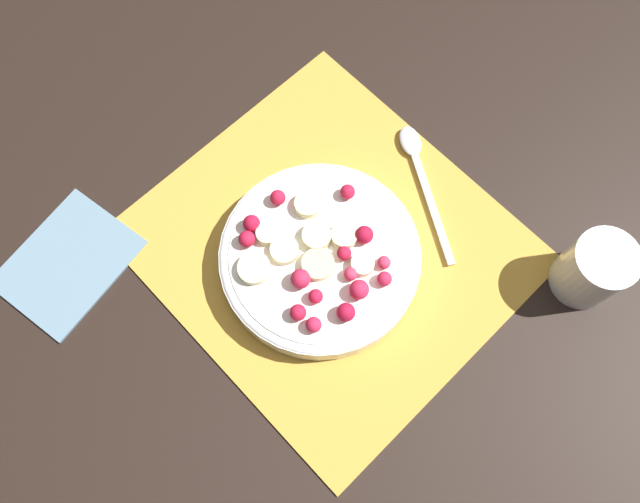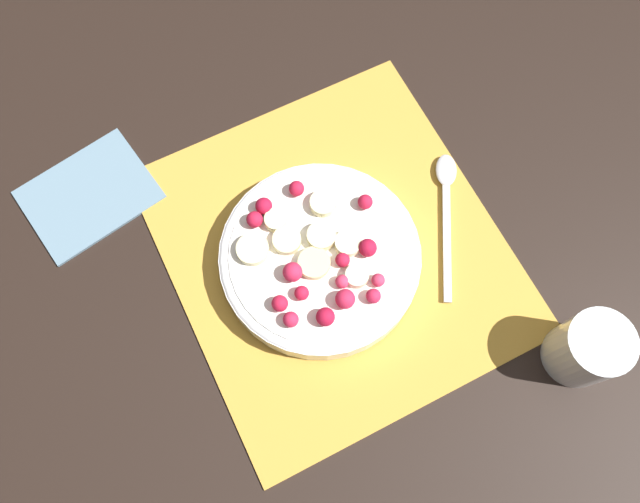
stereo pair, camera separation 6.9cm
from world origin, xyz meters
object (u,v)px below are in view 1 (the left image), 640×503
object	(u,v)px
drinking_glass	(593,269)
napkin	(68,262)
spoon	(419,166)
fruit_bowl	(320,257)

from	to	relation	value
drinking_glass	napkin	distance (m)	0.60
spoon	drinking_glass	bearing A→B (deg)	-142.69
drinking_glass	fruit_bowl	bearing A→B (deg)	42.52
drinking_glass	napkin	xyz separation A→B (m)	(0.43, 0.42, -0.04)
spoon	drinking_glass	xyz separation A→B (m)	(-0.23, -0.03, 0.03)
napkin	fruit_bowl	bearing A→B (deg)	-134.16
fruit_bowl	napkin	size ratio (longest dim) A/B	1.36
drinking_glass	napkin	bearing A→B (deg)	44.16
fruit_bowl	drinking_glass	distance (m)	0.30
drinking_glass	napkin	world-z (taller)	drinking_glass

